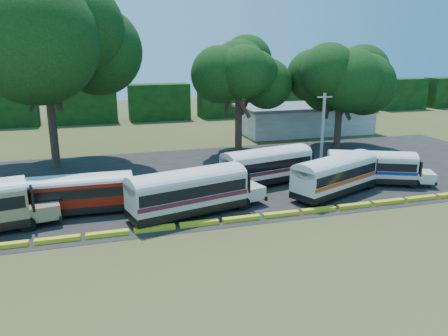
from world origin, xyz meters
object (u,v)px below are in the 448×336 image
object	(u,v)px
bus_cream_west	(190,190)
bus_white_red	(336,173)
bus_red	(84,191)
tree_west	(43,38)

from	to	relation	value
bus_cream_west	bus_white_red	distance (m)	12.36
bus_red	tree_west	xyz separation A→B (m)	(-2.88, 14.47, 10.87)
bus_cream_west	bus_white_red	world-z (taller)	bus_cream_west
bus_white_red	bus_red	bearing A→B (deg)	152.42
bus_cream_west	tree_west	xyz separation A→B (m)	(-10.13, 17.03, 10.63)
bus_cream_west	tree_west	bearing A→B (deg)	106.68
bus_red	bus_cream_west	bearing A→B (deg)	-18.23
bus_white_red	tree_west	size ratio (longest dim) A/B	0.56
bus_red	bus_white_red	xyz separation A→B (m)	(19.57, -1.51, 0.16)
bus_cream_west	bus_white_red	bearing A→B (deg)	-9.21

